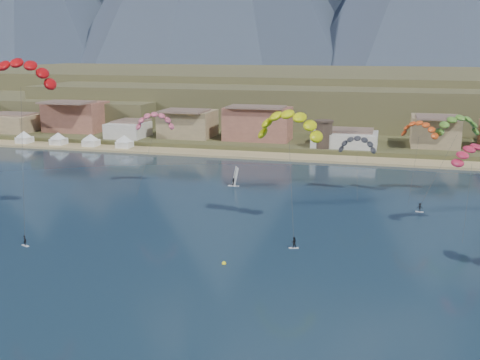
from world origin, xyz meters
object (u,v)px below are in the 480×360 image
object	(u,v)px
kitesurfer_red	(19,69)
kitesurfer_yellow	(289,121)
kitesurfer_green	(458,123)
buoy	(224,263)
windsurfer	(234,180)
watchtower	(324,134)

from	to	relation	value
kitesurfer_red	kitesurfer_yellow	xyz separation A→B (m)	(46.78, 9.91, -8.81)
kitesurfer_green	kitesurfer_red	bearing A→B (deg)	-153.01
kitesurfer_yellow	buoy	bearing A→B (deg)	-106.41
kitesurfer_green	windsurfer	size ratio (longest dim) A/B	4.68
buoy	windsurfer	bearing A→B (deg)	103.50
buoy	watchtower	bearing A→B (deg)	87.67
watchtower	buoy	bearing A→B (deg)	-92.33
kitesurfer_red	windsurfer	xyz separation A→B (m)	(28.99, 37.97, -26.98)
kitesurfer_green	buoy	world-z (taller)	kitesurfer_green
kitesurfer_green	buoy	bearing A→B (deg)	-126.48
watchtower	kitesurfer_red	size ratio (longest dim) A/B	0.27
kitesurfer_red	kitesurfer_green	distance (m)	88.36
kitesurfer_red	kitesurfer_green	size ratio (longest dim) A/B	1.49
buoy	kitesurfer_red	bearing A→B (deg)	165.18
kitesurfer_red	buoy	distance (m)	50.74
windsurfer	buoy	size ratio (longest dim) A/B	7.09
kitesurfer_yellow	windsurfer	size ratio (longest dim) A/B	5.08
kitesurfer_green	buoy	distance (m)	64.92
watchtower	kitesurfer_red	xyz separation A→B (m)	(-44.59, -85.04, 22.07)
kitesurfer_yellow	kitesurfer_green	bearing A→B (deg)	43.66
watchtower	kitesurfer_red	world-z (taller)	kitesurfer_red
buoy	kitesurfer_green	bearing A→B (deg)	53.52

